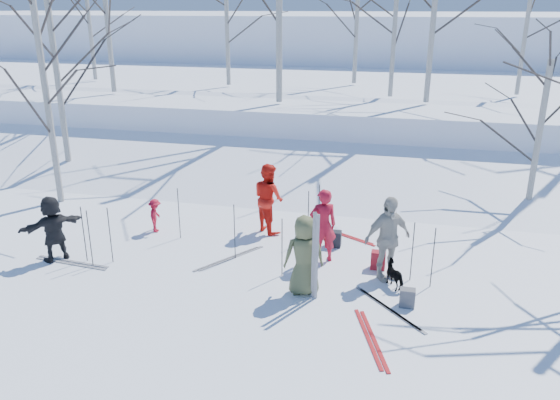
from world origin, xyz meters
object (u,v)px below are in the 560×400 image
(skier_cream_east, at_px, (387,238))
(backpack_red, at_px, (378,260))
(skier_red_north, at_px, (323,226))
(skier_grey_west, at_px, (53,228))
(dog, at_px, (396,275))
(skier_redor_behind, at_px, (268,198))
(skier_olive_center, at_px, (304,255))
(backpack_grey, at_px, (407,298))
(backpack_dark, at_px, (334,239))
(skier_red_seated, at_px, (155,216))

(skier_cream_east, relative_size, backpack_red, 4.45)
(skier_red_north, height_order, skier_grey_west, skier_red_north)
(dog, bearing_deg, skier_cream_east, -92.49)
(skier_redor_behind, distance_m, dog, 4.13)
(skier_olive_center, distance_m, skier_grey_west, 5.91)
(backpack_grey, distance_m, backpack_dark, 3.08)
(skier_cream_east, xyz_separation_m, backpack_grey, (0.49, -1.12, -0.74))
(skier_grey_west, bearing_deg, skier_redor_behind, 160.69)
(skier_grey_west, bearing_deg, backpack_grey, 125.94)
(skier_red_seated, relative_size, backpack_red, 2.13)
(skier_redor_behind, distance_m, backpack_grey, 4.81)
(backpack_dark, bearing_deg, backpack_red, -40.58)
(backpack_red, relative_size, backpack_grey, 1.11)
(skier_redor_behind, distance_m, skier_red_seated, 2.98)
(skier_red_seated, height_order, backpack_grey, skier_red_seated)
(backpack_red, bearing_deg, skier_olive_center, -134.20)
(skier_red_north, distance_m, dog, 2.01)
(skier_olive_center, distance_m, backpack_red, 2.13)
(backpack_dark, bearing_deg, skier_grey_west, -160.06)
(skier_cream_east, relative_size, skier_grey_west, 1.20)
(backpack_dark, bearing_deg, skier_red_seated, -177.99)
(skier_red_north, xyz_separation_m, dog, (1.71, -0.87, -0.60))
(skier_cream_east, height_order, backpack_dark, skier_cream_east)
(skier_redor_behind, relative_size, backpack_grey, 4.80)
(skier_red_seated, bearing_deg, backpack_red, -109.85)
(backpack_grey, bearing_deg, skier_grey_west, 178.17)
(skier_red_seated, relative_size, skier_grey_west, 0.57)
(dog, xyz_separation_m, backpack_dark, (-1.56, 1.72, -0.07))
(skier_red_seated, bearing_deg, skier_redor_behind, -87.17)
(skier_redor_behind, height_order, skier_red_seated, skier_redor_behind)
(skier_red_north, relative_size, backpack_red, 4.16)
(skier_redor_behind, bearing_deg, skier_red_seated, 56.80)
(skier_red_north, bearing_deg, dog, 128.74)
(skier_cream_east, xyz_separation_m, backpack_red, (-0.18, 0.41, -0.72))
(skier_olive_center, relative_size, skier_grey_west, 1.08)
(skier_cream_east, distance_m, backpack_grey, 1.43)
(skier_redor_behind, relative_size, backpack_dark, 4.56)
(skier_cream_east, bearing_deg, skier_olive_center, 177.20)
(skier_cream_east, distance_m, skier_grey_west, 7.55)
(dog, relative_size, backpack_dark, 1.62)
(backpack_red, bearing_deg, backpack_grey, -66.27)
(backpack_grey, bearing_deg, skier_olive_center, 178.09)
(skier_olive_center, height_order, dog, skier_olive_center)
(skier_red_north, xyz_separation_m, skier_redor_behind, (-1.66, 1.43, 0.04))
(skier_olive_center, bearing_deg, skier_red_seated, -45.59)
(skier_cream_east, bearing_deg, backpack_dark, 97.57)
(skier_redor_behind, bearing_deg, skier_olive_center, 159.03)
(skier_cream_east, xyz_separation_m, skier_grey_west, (-7.50, -0.86, -0.16))
(skier_red_north, distance_m, backpack_dark, 1.09)
(skier_olive_center, xyz_separation_m, dog, (1.84, 0.71, -0.57))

